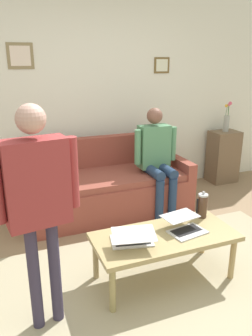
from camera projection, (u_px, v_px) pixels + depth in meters
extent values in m
plane|color=#8F7255|center=(157.00, 287.00, 2.78)|extent=(7.68, 7.68, 0.00)
cube|color=tan|center=(169.00, 284.00, 2.81)|extent=(3.06, 1.86, 0.01)
cube|color=silver|center=(84.00, 97.00, 4.30)|extent=(7.04, 0.10, 2.70)
cube|color=brown|center=(162.00, 65.00, 4.51)|extent=(0.23, 0.02, 0.21)
cube|color=silver|center=(162.00, 65.00, 4.50)|extent=(0.17, 0.00, 0.16)
cube|color=olive|center=(20.00, 56.00, 3.83)|extent=(0.30, 0.02, 0.29)
cube|color=beige|center=(20.00, 56.00, 3.82)|extent=(0.23, 0.00, 0.22)
cube|color=brown|center=(108.00, 196.00, 4.11)|extent=(2.00, 0.87, 0.42)
cube|color=brown|center=(108.00, 177.00, 4.01)|extent=(1.76, 0.79, 0.08)
cube|color=brown|center=(98.00, 154.00, 4.29)|extent=(2.00, 0.14, 0.46)
cube|color=brown|center=(175.00, 163.00, 4.34)|extent=(0.12, 0.87, 0.20)
cube|color=brown|center=(27.00, 182.00, 3.68)|extent=(0.12, 0.87, 0.20)
cube|color=tan|center=(165.00, 237.00, 2.77)|extent=(1.21, 0.55, 0.04)
cylinder|color=tan|center=(232.00, 259.00, 2.84)|extent=(0.05, 0.05, 0.39)
cylinder|color=tan|center=(113.00, 290.00, 2.46)|extent=(0.05, 0.05, 0.39)
cylinder|color=#A98653|center=(203.00, 235.00, 3.22)|extent=(0.05, 0.05, 0.39)
cylinder|color=tan|center=(96.00, 258.00, 2.84)|extent=(0.05, 0.05, 0.39)
cube|color=silver|center=(187.00, 232.00, 2.80)|extent=(0.34, 0.25, 0.01)
cube|color=black|center=(186.00, 230.00, 2.81)|extent=(0.27, 0.16, 0.00)
cube|color=silver|center=(180.00, 216.00, 2.85)|extent=(0.33, 0.24, 0.01)
cube|color=silver|center=(180.00, 216.00, 2.85)|extent=(0.30, 0.22, 0.00)
cube|color=silver|center=(132.00, 241.00, 2.66)|extent=(0.37, 0.29, 0.01)
cube|color=black|center=(132.00, 241.00, 2.64)|extent=(0.30, 0.19, 0.00)
cube|color=silver|center=(134.00, 234.00, 2.54)|extent=(0.37, 0.28, 0.04)
cube|color=silver|center=(134.00, 234.00, 2.54)|extent=(0.33, 0.25, 0.03)
cylinder|color=#4C3323|center=(202.00, 206.00, 3.04)|extent=(0.09, 0.09, 0.21)
cylinder|color=#B7B7BC|center=(203.00, 195.00, 3.01)|extent=(0.09, 0.09, 0.02)
sphere|color=#B2B2B7|center=(204.00, 193.00, 3.00)|extent=(0.03, 0.03, 0.03)
cube|color=black|center=(197.00, 206.00, 3.02)|extent=(0.01, 0.01, 0.15)
cube|color=brown|center=(223.00, 157.00, 5.09)|extent=(0.42, 0.32, 0.79)
cylinder|color=#9A9D97|center=(226.00, 124.00, 4.93)|extent=(0.08, 0.08, 0.24)
cylinder|color=#3D7038|center=(229.00, 110.00, 4.86)|extent=(0.02, 0.02, 0.18)
sphere|color=#E15370|center=(230.00, 103.00, 4.82)|extent=(0.05, 0.05, 0.05)
cylinder|color=#3D7038|center=(228.00, 110.00, 4.85)|extent=(0.01, 0.01, 0.16)
sphere|color=#E25671|center=(229.00, 105.00, 4.82)|extent=(0.04, 0.04, 0.04)
cylinder|color=#3D7038|center=(226.00, 111.00, 4.88)|extent=(0.02, 0.01, 0.14)
sphere|color=yellow|center=(227.00, 106.00, 4.87)|extent=(0.05, 0.05, 0.05)
cylinder|color=#373148|center=(35.00, 278.00, 2.26)|extent=(0.08, 0.08, 0.80)
cylinder|color=#373148|center=(55.00, 272.00, 2.32)|extent=(0.08, 0.08, 0.80)
cube|color=maroon|center=(37.00, 183.00, 2.08)|extent=(0.42, 0.23, 0.57)
cylinder|color=maroon|center=(72.00, 173.00, 2.18)|extent=(0.09, 0.09, 0.48)
sphere|color=tan|center=(31.00, 119.00, 1.95)|extent=(0.18, 0.18, 0.18)
cylinder|color=navy|center=(172.00, 199.00, 3.92)|extent=(0.10, 0.10, 0.50)
cylinder|color=navy|center=(160.00, 201.00, 3.86)|extent=(0.10, 0.10, 0.50)
cylinder|color=navy|center=(166.00, 170.00, 3.99)|extent=(0.12, 0.40, 0.12)
cylinder|color=navy|center=(154.00, 172.00, 3.93)|extent=(0.12, 0.40, 0.12)
cube|color=#50875F|center=(154.00, 146.00, 4.03)|extent=(0.37, 0.20, 0.52)
cylinder|color=#50875F|center=(173.00, 144.00, 4.06)|extent=(0.08, 0.08, 0.42)
cylinder|color=#50875F|center=(138.00, 147.00, 3.90)|extent=(0.08, 0.08, 0.42)
sphere|color=brown|center=(155.00, 116.00, 3.92)|extent=(0.19, 0.19, 0.19)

